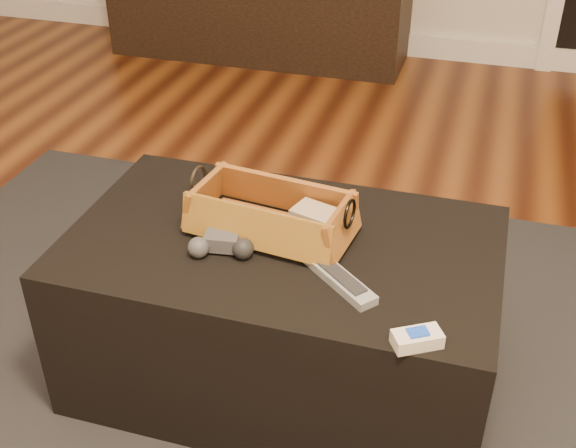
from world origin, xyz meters
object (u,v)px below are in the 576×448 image
(ottoman, at_px, (283,310))
(tv_remote, at_px, (261,225))
(silver_remote, at_px, (339,278))
(wicker_basket, at_px, (271,216))
(game_controller, at_px, (221,245))
(cream_gadget, at_px, (417,339))

(ottoman, bearing_deg, tv_remote, 168.93)
(silver_remote, bearing_deg, tv_remote, 148.96)
(ottoman, height_order, wicker_basket, wicker_basket)
(tv_remote, distance_m, silver_remote, 0.25)
(ottoman, height_order, tv_remote, tv_remote)
(wicker_basket, height_order, silver_remote, wicker_basket)
(game_controller, bearing_deg, ottoman, 39.26)
(wicker_basket, bearing_deg, ottoman, -34.10)
(tv_remote, relative_size, silver_remote, 1.06)
(game_controller, bearing_deg, silver_remote, -5.61)
(wicker_basket, height_order, cream_gadget, wicker_basket)
(tv_remote, distance_m, cream_gadget, 0.49)
(ottoman, distance_m, cream_gadget, 0.49)
(cream_gadget, bearing_deg, game_controller, 159.38)
(game_controller, bearing_deg, cream_gadget, -20.62)
(tv_remote, distance_m, game_controller, 0.12)
(silver_remote, bearing_deg, wicker_basket, 144.01)
(wicker_basket, relative_size, cream_gadget, 3.87)
(tv_remote, xyz_separation_m, game_controller, (-0.06, -0.10, 0.00))
(tv_remote, xyz_separation_m, cream_gadget, (0.40, -0.28, -0.01))
(cream_gadget, bearing_deg, ottoman, 142.58)
(ottoman, relative_size, cream_gadget, 9.59)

